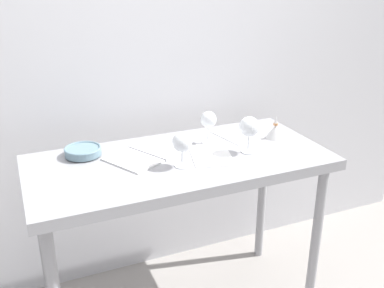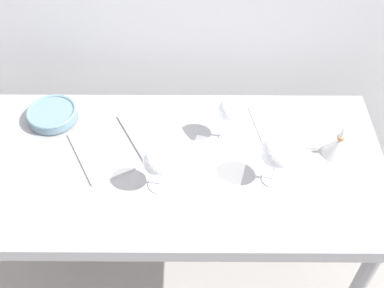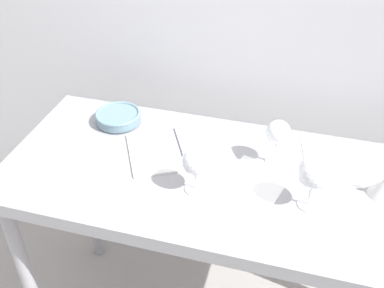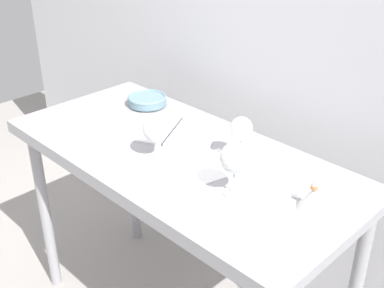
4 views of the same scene
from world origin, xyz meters
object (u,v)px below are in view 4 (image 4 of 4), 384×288
at_px(wine_glass_near_center, 155,131).
at_px(tasting_sheet_upper, 290,174).
at_px(open_notebook, 173,131).
at_px(decanter_funnel, 313,198).
at_px(tasting_bowl, 147,100).
at_px(wine_glass_far_right, 241,130).
at_px(tasting_sheet_lower, 201,169).
at_px(wine_glass_near_right, 235,159).

height_order(wine_glass_near_center, tasting_sheet_upper, wine_glass_near_center).
height_order(open_notebook, decanter_funnel, decanter_funnel).
height_order(tasting_bowl, decanter_funnel, decanter_funnel).
relative_size(wine_glass_far_right, tasting_sheet_upper, 0.66).
bearing_deg(decanter_funnel, wine_glass_near_center, -166.93).
relative_size(wine_glass_near_center, tasting_sheet_upper, 0.63).
relative_size(tasting_sheet_upper, tasting_bowl, 1.45).
distance_m(tasting_sheet_lower, decanter_funnel, 0.41).
distance_m(wine_glass_far_right, tasting_sheet_lower, 0.19).
xyz_separation_m(tasting_sheet_upper, decanter_funnel, (0.16, -0.12, 0.04)).
bearing_deg(wine_glass_near_right, tasting_sheet_lower, 168.43).
relative_size(wine_glass_far_right, tasting_sheet_lower, 0.63).
height_order(wine_glass_near_center, tasting_sheet_lower, wine_glass_near_center).
xyz_separation_m(open_notebook, tasting_sheet_upper, (0.52, 0.07, -0.00)).
xyz_separation_m(wine_glass_near_center, decanter_funnel, (0.57, 0.13, -0.07)).
relative_size(wine_glass_far_right, open_notebook, 0.39).
bearing_deg(wine_glass_near_right, tasting_sheet_upper, 75.53).
distance_m(wine_glass_far_right, tasting_sheet_upper, 0.23).
distance_m(tasting_sheet_upper, tasting_sheet_lower, 0.30).
bearing_deg(wine_glass_near_right, open_notebook, 160.77).
bearing_deg(open_notebook, decanter_funnel, -32.08).
bearing_deg(decanter_funnel, open_notebook, 175.75).
xyz_separation_m(wine_glass_far_right, tasting_sheet_lower, (-0.05, -0.14, -0.12)).
xyz_separation_m(tasting_sheet_upper, tasting_bowl, (-0.79, 0.04, 0.02)).
relative_size(wine_glass_near_center, tasting_bowl, 0.92).
distance_m(wine_glass_near_right, tasting_sheet_lower, 0.22).
bearing_deg(wine_glass_far_right, tasting_bowl, 172.19).
bearing_deg(decanter_funnel, tasting_sheet_upper, 143.92).
xyz_separation_m(wine_glass_near_right, tasting_sheet_lower, (-0.18, 0.04, -0.12)).
bearing_deg(tasting_sheet_upper, tasting_bowl, 166.28).
xyz_separation_m(tasting_sheet_lower, decanter_funnel, (0.40, 0.07, 0.04)).
bearing_deg(tasting_sheet_lower, wine_glass_far_right, 84.87).
height_order(wine_glass_near_center, open_notebook, wine_glass_near_center).
bearing_deg(wine_glass_near_center, wine_glass_near_right, 3.77).
relative_size(wine_glass_far_right, tasting_bowl, 0.96).
distance_m(wine_glass_near_right, wine_glass_near_center, 0.35).
relative_size(open_notebook, tasting_bowl, 2.48).
height_order(wine_glass_near_right, wine_glass_near_center, wine_glass_near_right).
distance_m(wine_glass_near_center, open_notebook, 0.24).
xyz_separation_m(wine_glass_near_center, open_notebook, (-0.11, 0.18, -0.11)).
bearing_deg(wine_glass_far_right, decanter_funnel, -11.57).
xyz_separation_m(wine_glass_far_right, wine_glass_near_center, (-0.22, -0.20, -0.01)).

